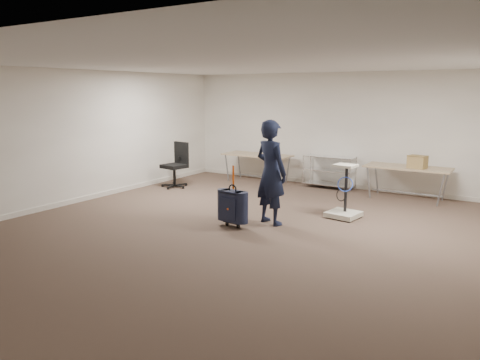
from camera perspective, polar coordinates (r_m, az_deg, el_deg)
The scene contains 10 objects.
ground at distance 8.09m, azimuth -0.39°, elevation -6.13°, with size 9.00×9.00×0.00m, color #4C392E.
room_shell at distance 9.22m, azimuth 4.26°, elevation -3.70°, with size 8.00×9.00×9.00m.
folding_table_left at distance 12.21m, azimuth 2.11°, elevation 2.91°, with size 1.80×0.75×0.73m.
folding_table_right at distance 10.83m, azimuth 19.76°, elevation 1.26°, with size 1.80×0.75×0.73m.
wire_shelf at distance 11.65m, azimuth 10.83°, elevation 1.16°, with size 1.22×0.47×0.80m.
person at distance 8.30m, azimuth 3.80°, elevation 0.93°, with size 0.68×0.45×1.87m, color black.
suitcase at distance 8.18m, azimuth -0.90°, elevation -3.23°, with size 0.42×0.27×1.09m.
office_chair at distance 11.72m, azimuth -7.82°, elevation 0.79°, with size 0.67×0.67×1.11m.
equipment_cart at distance 9.01m, azimuth 12.56°, elevation -2.85°, with size 0.62×0.62×1.02m.
cardboard_box at distance 10.68m, azimuth 20.81°, elevation 2.08°, with size 0.36×0.27×0.27m, color #8F6642.
Camera 1 is at (4.18, -6.51, 2.36)m, focal length 35.00 mm.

